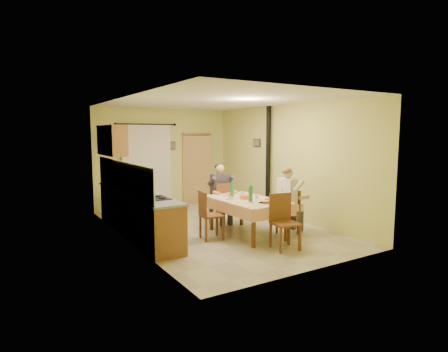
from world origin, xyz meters
TOP-DOWN VIEW (x-y plane):
  - floor at (0.00, 0.00)m, footprint 4.00×6.00m
  - room_shell at (0.00, 0.00)m, footprint 4.04×6.04m
  - kitchen_run at (-1.71, 0.40)m, footprint 0.64×3.64m
  - upper_cabinets at (-1.82, 1.70)m, footprint 0.35×1.40m
  - curtain at (-0.55, 2.90)m, footprint 1.70×0.07m
  - doorway at (1.04, 2.92)m, footprint 0.96×0.28m
  - dining_table at (0.24, -0.82)m, footprint 1.11×1.82m
  - tableware at (0.26, -0.93)m, footprint 0.80×1.62m
  - chair_far at (0.25, 0.24)m, footprint 0.44×0.44m
  - chair_near at (0.30, -1.95)m, footprint 0.53×0.53m
  - chair_right at (1.05, -1.19)m, footprint 0.40×0.40m
  - chair_left at (-0.54, -0.68)m, footprint 0.48×0.48m
  - man_far at (0.25, 0.26)m, footprint 0.59×0.47m
  - man_right at (1.04, -1.19)m, footprint 0.48×0.60m
  - stove_flue at (1.90, 0.60)m, footprint 0.24×0.24m
  - picture_back at (0.25, 2.97)m, footprint 0.19×0.03m
  - picture_right at (1.97, 1.20)m, footprint 0.03×0.31m

SIDE VIEW (x-z plane):
  - floor at x=0.00m, z-range -0.01..0.01m
  - chair_right at x=1.05m, z-range -0.17..0.75m
  - chair_left at x=-0.54m, z-range -0.20..0.78m
  - chair_far at x=0.25m, z-range -0.20..0.78m
  - chair_near at x=0.30m, z-range -0.21..0.80m
  - dining_table at x=0.24m, z-range 0.00..0.76m
  - kitchen_run at x=-1.71m, z-range -0.30..1.26m
  - tableware at x=0.26m, z-range 0.66..0.99m
  - man_far at x=0.25m, z-range 0.18..1.57m
  - man_right at x=1.04m, z-range 0.18..1.57m
  - stove_flue at x=1.90m, z-range -0.38..2.42m
  - doorway at x=1.04m, z-range -0.02..2.13m
  - curtain at x=-0.55m, z-range 0.15..2.37m
  - picture_back at x=0.25m, z-range 1.64..1.86m
  - room_shell at x=0.00m, z-range 0.41..3.23m
  - picture_right at x=1.97m, z-range 1.75..1.96m
  - upper_cabinets at x=-1.82m, z-range 1.60..2.30m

